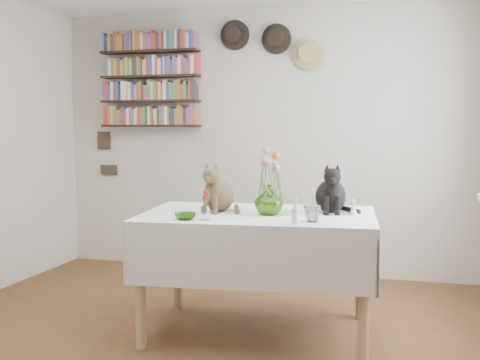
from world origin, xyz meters
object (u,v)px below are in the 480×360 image
(dining_table, at_px, (258,243))
(bookshelf_unit, at_px, (150,80))
(black_cat, at_px, (331,187))
(flower_vase, at_px, (269,200))
(tabby_cat, at_px, (219,186))

(dining_table, height_order, bookshelf_unit, bookshelf_unit)
(black_cat, distance_m, flower_vase, 0.44)
(tabby_cat, xyz_separation_m, bookshelf_unit, (-1.21, 1.59, 0.85))
(tabby_cat, height_order, flower_vase, tabby_cat)
(bookshelf_unit, bearing_deg, black_cat, -36.32)
(dining_table, bearing_deg, flower_vase, -29.57)
(black_cat, bearing_deg, dining_table, -169.52)
(flower_vase, xyz_separation_m, bookshelf_unit, (-1.58, 1.67, 0.92))
(black_cat, relative_size, bookshelf_unit, 0.34)
(dining_table, xyz_separation_m, tabby_cat, (-0.28, 0.03, 0.37))
(tabby_cat, relative_size, bookshelf_unit, 0.34)
(flower_vase, bearing_deg, tabby_cat, 168.54)
(dining_table, distance_m, flower_vase, 0.32)
(tabby_cat, distance_m, flower_vase, 0.38)
(dining_table, relative_size, black_cat, 4.81)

